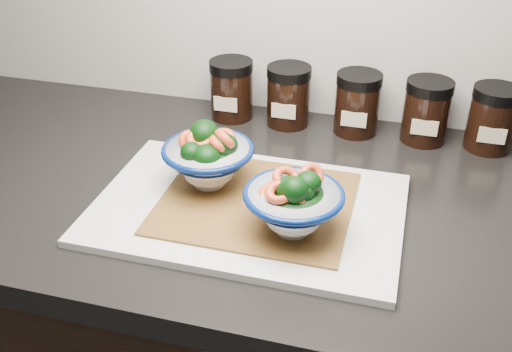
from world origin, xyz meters
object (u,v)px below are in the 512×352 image
(bowl_right, at_px, (294,204))
(cutting_board, at_px, (248,209))
(spice_jar_c, at_px, (357,103))
(spice_jar_d, at_px, (426,111))
(spice_jar_e, at_px, (492,118))
(bowl_left, at_px, (209,158))
(spice_jar_b, at_px, (288,96))
(spice_jar_a, at_px, (232,89))

(bowl_right, bearing_deg, cutting_board, 148.77)
(cutting_board, relative_size, spice_jar_c, 3.98)
(spice_jar_d, bearing_deg, bowl_right, -114.83)
(bowl_right, distance_m, spice_jar_e, 0.44)
(bowl_left, distance_m, spice_jar_b, 0.27)
(spice_jar_a, xyz_separation_m, spice_jar_b, (0.11, 0.00, 0.00))
(bowl_left, relative_size, spice_jar_e, 1.24)
(cutting_board, height_order, spice_jar_d, spice_jar_d)
(spice_jar_c, bearing_deg, bowl_left, -125.40)
(spice_jar_a, bearing_deg, bowl_left, -79.78)
(spice_jar_c, height_order, spice_jar_e, same)
(cutting_board, distance_m, spice_jar_a, 0.33)
(spice_jar_a, height_order, spice_jar_e, same)
(spice_jar_d, relative_size, spice_jar_e, 1.00)
(spice_jar_c, height_order, spice_jar_d, same)
(bowl_right, height_order, spice_jar_d, bowl_right)
(bowl_left, relative_size, spice_jar_d, 1.24)
(cutting_board, distance_m, spice_jar_e, 0.47)
(bowl_right, bearing_deg, spice_jar_e, 52.14)
(cutting_board, height_order, bowl_left, bowl_left)
(spice_jar_a, bearing_deg, spice_jar_c, 0.00)
(spice_jar_a, height_order, spice_jar_c, same)
(cutting_board, height_order, spice_jar_b, spice_jar_b)
(spice_jar_e, bearing_deg, bowl_right, -127.86)
(bowl_right, bearing_deg, spice_jar_c, 83.35)
(spice_jar_b, bearing_deg, spice_jar_a, 180.00)
(spice_jar_a, bearing_deg, bowl_right, -60.64)
(spice_jar_a, distance_m, spice_jar_e, 0.47)
(spice_jar_a, xyz_separation_m, spice_jar_c, (0.24, 0.00, 0.00))
(cutting_board, height_order, spice_jar_e, spice_jar_e)
(bowl_left, height_order, spice_jar_e, bowl_left)
(spice_jar_a, distance_m, spice_jar_c, 0.24)
(spice_jar_e, bearing_deg, spice_jar_a, 180.00)
(spice_jar_a, bearing_deg, cutting_board, -68.44)
(cutting_board, relative_size, spice_jar_e, 3.98)
(spice_jar_c, bearing_deg, spice_jar_a, 180.00)
(spice_jar_b, bearing_deg, spice_jar_d, 0.00)
(bowl_right, xyz_separation_m, spice_jar_c, (0.04, 0.35, -0.00))
(bowl_right, height_order, spice_jar_e, bowl_right)
(bowl_right, bearing_deg, spice_jar_d, 65.17)
(spice_jar_d, bearing_deg, spice_jar_b, 180.00)
(spice_jar_a, relative_size, spice_jar_e, 1.00)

